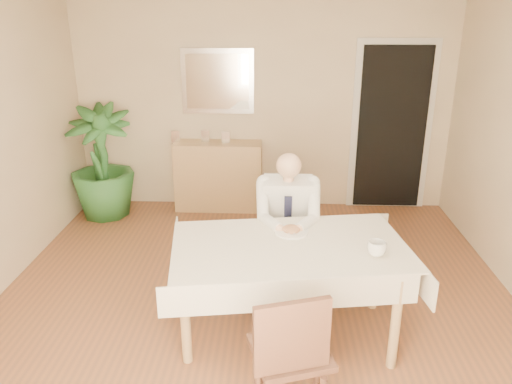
{
  "coord_description": "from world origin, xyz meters",
  "views": [
    {
      "loc": [
        0.15,
        -3.48,
        2.38
      ],
      "look_at": [
        0.0,
        0.35,
        0.95
      ],
      "focal_mm": 35.0,
      "sensor_mm": 36.0,
      "label": 1
    }
  ],
  "objects_px": {
    "chair_near": "(291,351)",
    "seated_man": "(288,220)",
    "dining_table": "(289,255)",
    "coffee_mug": "(377,248)",
    "sideboard": "(219,176)",
    "potted_palm": "(101,162)",
    "chair_far": "(287,222)"
  },
  "relations": [
    {
      "from": "chair_far",
      "to": "chair_near",
      "type": "relative_size",
      "value": 1.04
    },
    {
      "from": "dining_table",
      "to": "chair_near",
      "type": "relative_size",
      "value": 2.02
    },
    {
      "from": "coffee_mug",
      "to": "seated_man",
      "type": "bearing_deg",
      "value": 129.29
    },
    {
      "from": "sideboard",
      "to": "potted_palm",
      "type": "relative_size",
      "value": 0.79
    },
    {
      "from": "dining_table",
      "to": "chair_far",
      "type": "distance_m",
      "value": 0.9
    },
    {
      "from": "chair_far",
      "to": "chair_near",
      "type": "distance_m",
      "value": 1.79
    },
    {
      "from": "seated_man",
      "to": "sideboard",
      "type": "distance_m",
      "value": 2.12
    },
    {
      "from": "chair_near",
      "to": "seated_man",
      "type": "bearing_deg",
      "value": 72.56
    },
    {
      "from": "dining_table",
      "to": "sideboard",
      "type": "bearing_deg",
      "value": 99.55
    },
    {
      "from": "sideboard",
      "to": "potted_palm",
      "type": "xyz_separation_m",
      "value": [
        -1.35,
        -0.28,
        0.25
      ]
    },
    {
      "from": "potted_palm",
      "to": "chair_near",
      "type": "bearing_deg",
      "value": -55.79
    },
    {
      "from": "chair_far",
      "to": "chair_near",
      "type": "height_order",
      "value": "chair_far"
    },
    {
      "from": "dining_table",
      "to": "seated_man",
      "type": "distance_m",
      "value": 0.59
    },
    {
      "from": "dining_table",
      "to": "sideboard",
      "type": "distance_m",
      "value": 2.67
    },
    {
      "from": "dining_table",
      "to": "chair_far",
      "type": "height_order",
      "value": "chair_far"
    },
    {
      "from": "dining_table",
      "to": "seated_man",
      "type": "bearing_deg",
      "value": 81.87
    },
    {
      "from": "chair_far",
      "to": "potted_palm",
      "type": "xyz_separation_m",
      "value": [
        -2.15,
        1.37,
        0.13
      ]
    },
    {
      "from": "coffee_mug",
      "to": "sideboard",
      "type": "xyz_separation_m",
      "value": [
        -1.41,
        2.67,
        -0.38
      ]
    },
    {
      "from": "chair_far",
      "to": "coffee_mug",
      "type": "xyz_separation_m",
      "value": [
        0.6,
        -1.03,
        0.26
      ]
    },
    {
      "from": "potted_palm",
      "to": "chair_far",
      "type": "bearing_deg",
      "value": -32.43
    },
    {
      "from": "chair_near",
      "to": "sideboard",
      "type": "height_order",
      "value": "chair_near"
    },
    {
      "from": "dining_table",
      "to": "chair_near",
      "type": "distance_m",
      "value": 0.91
    },
    {
      "from": "dining_table",
      "to": "potted_palm",
      "type": "bearing_deg",
      "value": 125.55
    },
    {
      "from": "chair_far",
      "to": "potted_palm",
      "type": "bearing_deg",
      "value": 151.64
    },
    {
      "from": "dining_table",
      "to": "sideboard",
      "type": "xyz_separation_m",
      "value": [
        -0.81,
        2.53,
        -0.25
      ]
    },
    {
      "from": "coffee_mug",
      "to": "sideboard",
      "type": "height_order",
      "value": "coffee_mug"
    },
    {
      "from": "dining_table",
      "to": "chair_far",
      "type": "relative_size",
      "value": 1.94
    },
    {
      "from": "chair_far",
      "to": "chair_near",
      "type": "xyz_separation_m",
      "value": [
        -0.01,
        -1.79,
        -0.02
      ]
    },
    {
      "from": "dining_table",
      "to": "chair_near",
      "type": "bearing_deg",
      "value": -98.77
    },
    {
      "from": "chair_near",
      "to": "seated_man",
      "type": "distance_m",
      "value": 1.5
    },
    {
      "from": "dining_table",
      "to": "coffee_mug",
      "type": "relative_size",
      "value": 14.08
    },
    {
      "from": "seated_man",
      "to": "dining_table",
      "type": "bearing_deg",
      "value": -90.0
    }
  ]
}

